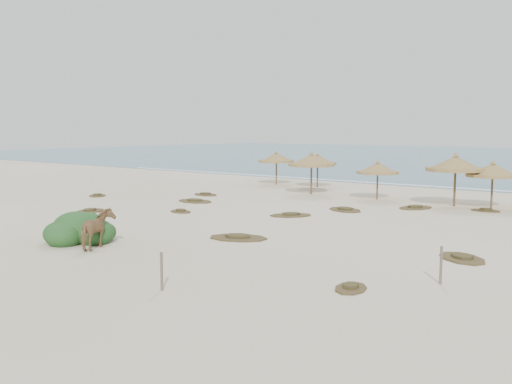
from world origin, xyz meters
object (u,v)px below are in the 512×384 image
palapa_0 (276,158)px  palapa_1 (318,160)px  bush (77,230)px  horse (97,230)px

palapa_0 → palapa_1: 3.84m
palapa_0 → bush: palapa_0 is taller
palapa_0 → horse: bearing=-68.6°
horse → bush: bearing=-39.2°
bush → palapa_0: bearing=107.9°
palapa_1 → bush: (3.91, -24.09, -1.63)m
palapa_0 → palapa_1: size_ratio=0.96×
horse → bush: 1.86m
bush → horse: bearing=-11.0°
horse → bush: size_ratio=0.56×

